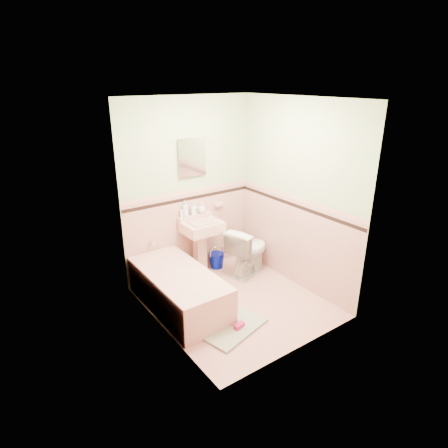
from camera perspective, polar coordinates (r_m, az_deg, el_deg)
floor at (r=5.00m, az=1.69°, el=-11.60°), size 2.20×2.20×0.00m
ceiling at (r=4.21m, az=2.07°, el=18.33°), size 2.20×2.20×0.00m
wall_back at (r=5.33m, az=-5.31°, el=5.20°), size 2.50×0.00×2.50m
wall_front at (r=3.70m, az=12.18°, el=-2.55°), size 2.50×0.00×2.50m
wall_left at (r=3.97m, az=-9.75°, el=-0.70°), size 0.00×2.50×2.50m
wall_right at (r=5.09m, az=10.90°, el=4.14°), size 0.00×2.50×2.50m
wainscot_back at (r=5.53m, az=-5.02°, el=-1.31°), size 2.00×0.00×2.00m
wainscot_front at (r=4.01m, az=11.34°, el=-11.04°), size 2.00×0.00×2.00m
wainscot_left at (r=4.25m, az=-9.06°, el=-8.82°), size 0.00×2.20×2.20m
wainscot_right at (r=5.31m, az=10.33°, el=-2.60°), size 0.00×2.20×2.20m
accent_back at (r=5.35m, az=-5.16°, el=3.82°), size 2.00×0.00×2.00m
accent_front at (r=3.76m, az=11.83°, el=-4.27°), size 2.00×0.00×2.00m
accent_left at (r=4.02m, az=-9.41°, el=-2.37°), size 0.00×2.20×2.20m
accent_right at (r=5.12m, az=10.66°, el=2.72°), size 0.00×2.20×2.20m
cap_back at (r=5.32m, az=-5.20°, el=4.85°), size 2.00×0.00×2.00m
cap_front at (r=3.72m, az=11.95°, el=-2.88°), size 2.00×0.00×2.00m
cap_left at (r=3.99m, az=-9.49°, el=-1.05°), size 0.00×2.20×2.20m
cap_right at (r=5.09m, az=10.74°, el=3.79°), size 0.00×2.20×2.20m
bathtub at (r=4.83m, az=-6.76°, el=-9.89°), size 0.70×1.50×0.45m
tub_faucet at (r=5.23m, az=-10.77°, el=-2.64°), size 0.04×0.12×0.04m
sink at (r=5.45m, az=-3.28°, el=-3.75°), size 0.53×0.48×0.83m
sink_faucet at (r=5.36m, az=-4.20°, el=1.97°), size 0.02×0.02×0.10m
medicine_cabinet at (r=5.22m, az=-4.82°, el=9.97°), size 0.40×0.04×0.50m
soap_dish at (r=5.62m, az=-0.86°, el=2.95°), size 0.13×0.08×0.04m
soap_bottle_left at (r=5.31m, az=-5.83°, el=2.27°), size 0.10×0.10×0.23m
soap_bottle_mid at (r=5.38m, az=-4.56°, el=2.33°), size 0.10×0.10×0.19m
soap_bottle_right at (r=5.45m, az=-3.37°, el=2.40°), size 0.12×0.12×0.15m
tube at (r=5.30m, az=-6.41°, el=1.59°), size 0.04×0.04×0.12m
toilet at (r=5.54m, az=3.67°, el=-3.95°), size 0.80×0.61×0.72m
bucket at (r=5.79m, az=-1.10°, el=-5.45°), size 0.30×0.30×0.23m
bath_mat at (r=4.55m, az=1.06°, el=-15.12°), size 0.87×0.69×0.03m
shoe at (r=4.50m, az=2.27°, el=-14.95°), size 0.15×0.10×0.05m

